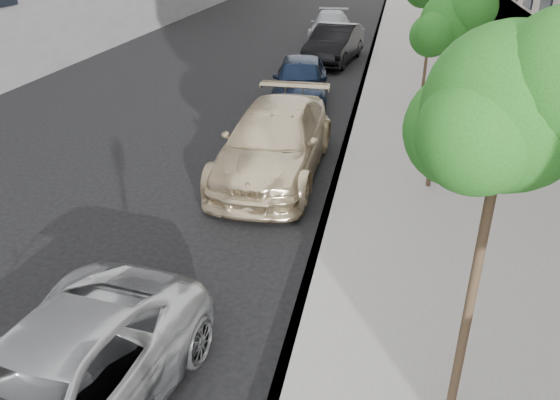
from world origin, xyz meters
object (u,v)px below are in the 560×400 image
(minivan, at_px, (45,399))
(sedan_blue, at_px, (300,80))
(tree_near, at_px, (511,108))
(sedan_rear, at_px, (330,26))
(suv, at_px, (275,142))
(sedan_black, at_px, (334,44))
(tree_mid, at_px, (451,22))

(minivan, distance_m, sedan_blue, 13.70)
(tree_near, xyz_separation_m, sedan_rear, (-4.37, 23.90, -3.20))
(minivan, xyz_separation_m, suv, (0.85, 7.84, 0.13))
(tree_near, height_order, sedan_black, tree_near)
(tree_near, xyz_separation_m, sedan_black, (-3.53, 18.69, -3.10))
(tree_near, bearing_deg, sedan_blue, 107.28)
(suv, xyz_separation_m, sedan_blue, (-0.41, 5.86, -0.05))
(sedan_blue, relative_size, sedan_rear, 0.94)
(tree_near, xyz_separation_m, tree_mid, (-0.00, 6.50, -0.29))
(tree_mid, xyz_separation_m, minivan, (-4.37, -7.54, -2.93))
(tree_mid, relative_size, sedan_black, 0.91)
(tree_mid, relative_size, sedan_blue, 0.98)
(suv, bearing_deg, tree_mid, -4.71)
(tree_near, distance_m, minivan, 5.53)
(sedan_blue, distance_m, sedan_rear, 11.25)
(tree_near, relative_size, sedan_black, 0.99)
(sedan_blue, bearing_deg, minivan, -99.27)
(tree_mid, bearing_deg, suv, 175.18)
(minivan, xyz_separation_m, sedan_blue, (0.44, 13.70, 0.08))
(tree_near, relative_size, sedan_blue, 1.07)
(sedan_black, distance_m, sedan_rear, 5.27)
(suv, height_order, sedan_blue, suv)
(minivan, bearing_deg, suv, 90.57)
(tree_near, distance_m, sedan_rear, 24.50)
(sedan_rear, bearing_deg, suv, -89.18)
(suv, xyz_separation_m, sedan_rear, (-0.84, 17.10, -0.12))
(tree_near, bearing_deg, sedan_rear, 100.35)
(suv, xyz_separation_m, sedan_black, (-0.01, 11.90, -0.02))
(sedan_rear, bearing_deg, sedan_black, -82.91)
(minivan, relative_size, sedan_rear, 1.02)
(minivan, height_order, sedan_blue, sedan_blue)
(minivan, bearing_deg, sedan_rear, 96.73)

